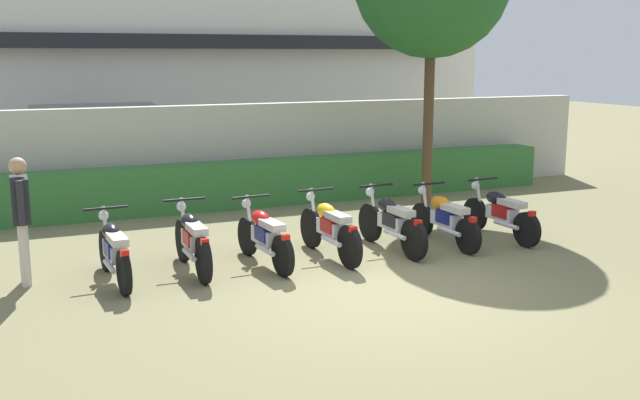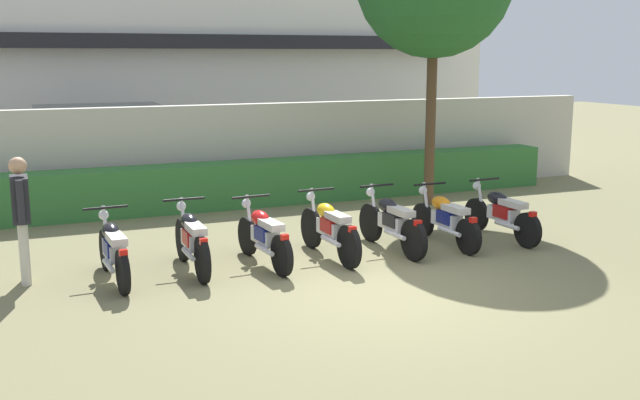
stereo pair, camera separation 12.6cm
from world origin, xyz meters
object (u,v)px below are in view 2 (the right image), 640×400
motorcycle_in_row_2 (264,235)px  motorcycle_in_row_3 (329,228)px  parked_car (107,148)px  motorcycle_in_row_0 (113,250)px  motorcycle_in_row_1 (192,240)px  motorcycle_in_row_5 (445,219)px  inspector_person (21,209)px  motorcycle_in_row_6 (502,213)px  motorcycle_in_row_4 (392,222)px

motorcycle_in_row_2 → motorcycle_in_row_3: motorcycle_in_row_3 is taller
parked_car → motorcycle_in_row_0: bearing=-96.3°
motorcycle_in_row_0 → motorcycle_in_row_2: same height
motorcycle_in_row_1 → motorcycle_in_row_5: motorcycle_in_row_1 is taller
motorcycle_in_row_2 → motorcycle_in_row_5: (3.02, -0.03, -0.01)m
motorcycle_in_row_1 → motorcycle_in_row_3: size_ratio=0.95×
inspector_person → motorcycle_in_row_3: bearing=-5.3°
motorcycle_in_row_0 → motorcycle_in_row_5: motorcycle_in_row_0 is taller
motorcycle_in_row_6 → inspector_person: (-7.31, 0.43, 0.57)m
motorcycle_in_row_3 → motorcycle_in_row_5: motorcycle_in_row_3 is taller
motorcycle_in_row_5 → inspector_person: size_ratio=1.08×
motorcycle_in_row_3 → motorcycle_in_row_5: bearing=-93.4°
motorcycle_in_row_1 → motorcycle_in_row_3: same height
motorcycle_in_row_6 → motorcycle_in_row_3: bearing=86.2°
motorcycle_in_row_5 → inspector_person: inspector_person is taller
motorcycle_in_row_4 → motorcycle_in_row_6: 2.02m
motorcycle_in_row_0 → motorcycle_in_row_3: (3.14, -0.01, 0.01)m
motorcycle_in_row_1 → motorcycle_in_row_0: bearing=93.9°
motorcycle_in_row_4 → motorcycle_in_row_1: bearing=85.7°
motorcycle_in_row_2 → motorcycle_in_row_6: size_ratio=0.99×
parked_car → motorcycle_in_row_2: 7.37m
motorcycle_in_row_2 → motorcycle_in_row_4: (2.08, 0.00, 0.01)m
motorcycle_in_row_0 → motorcycle_in_row_4: motorcycle_in_row_4 is taller
motorcycle_in_row_1 → motorcycle_in_row_3: (2.06, -0.08, 0.00)m
motorcycle_in_row_4 → motorcycle_in_row_5: motorcycle_in_row_4 is taller
inspector_person → motorcycle_in_row_5: bearing=-3.9°
motorcycle_in_row_1 → inspector_person: 2.27m
motorcycle_in_row_4 → motorcycle_in_row_5: bearing=-95.0°
motorcycle_in_row_2 → motorcycle_in_row_6: 4.10m
motorcycle_in_row_0 → motorcycle_in_row_5: bearing=-93.4°
motorcycle_in_row_0 → inspector_person: size_ratio=1.06×
parked_car → motorcycle_in_row_0: size_ratio=2.50×
motorcycle_in_row_6 → motorcycle_in_row_4: bearing=85.8°
motorcycle_in_row_2 → motorcycle_in_row_6: bearing=-95.2°
motorcycle_in_row_5 → motorcycle_in_row_4: bearing=85.6°
motorcycle_in_row_1 → motorcycle_in_row_6: (5.13, -0.12, -0.02)m
parked_car → motorcycle_in_row_1: 7.18m
motorcycle_in_row_0 → motorcycle_in_row_1: (1.08, 0.07, 0.01)m
motorcycle_in_row_4 → motorcycle_in_row_2: bearing=87.3°
motorcycle_in_row_3 → inspector_person: bearing=82.4°
motorcycle_in_row_3 → motorcycle_in_row_6: size_ratio=1.03×
parked_car → motorcycle_in_row_6: bearing=-53.3°
parked_car → motorcycle_in_row_1: bearing=-87.7°
motorcycle_in_row_0 → parked_car: bearing=-9.5°
motorcycle_in_row_3 → inspector_person: 4.29m
motorcycle_in_row_1 → motorcycle_in_row_5: bearing=-91.6°
motorcycle_in_row_3 → motorcycle_in_row_4: size_ratio=1.00×
parked_car → motorcycle_in_row_0: parked_car is taller
motorcycle_in_row_0 → motorcycle_in_row_6: 6.21m
motorcycle_in_row_4 → motorcycle_in_row_6: size_ratio=1.03×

